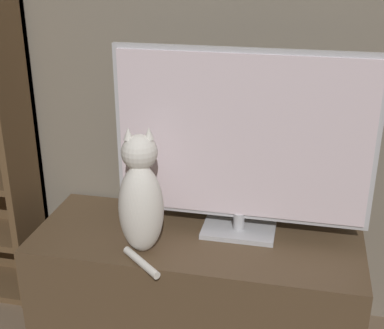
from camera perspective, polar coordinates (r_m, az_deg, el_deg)
The scene contains 4 objects.
wall_back at distance 2.15m, azimuth 2.28°, elevation 15.92°, with size 4.80×0.05×2.60m.
tv_stand at distance 2.27m, azimuth 0.46°, elevation -12.86°, with size 1.30×0.51×0.47m.
tv at distance 2.01m, azimuth 5.36°, elevation 2.36°, with size 0.98×0.17×0.74m.
cat at distance 1.97m, azimuth -5.47°, elevation -3.61°, with size 0.21×0.29×0.48m.
Camera 1 is at (0.38, -0.88, 1.56)m, focal length 50.00 mm.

